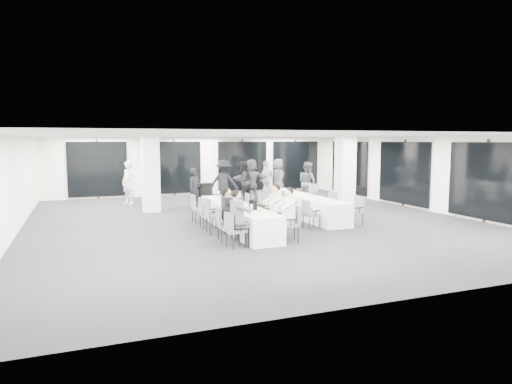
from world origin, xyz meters
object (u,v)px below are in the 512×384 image
Objects in this scene: chair_main_right_fourth at (256,206)px; standing_guest_a at (195,186)px; chair_main_left_second at (224,222)px; ice_bucket_near at (253,205)px; chair_main_left_fourth at (205,211)px; chair_main_right_mid at (268,210)px; chair_side_right_mid at (330,203)px; standing_guest_e at (278,176)px; chair_main_right_near at (292,221)px; standing_guest_g at (128,180)px; ice_bucket_far at (225,195)px; chair_main_left_mid at (213,213)px; banquet_table_main at (237,217)px; chair_side_right_near at (356,209)px; standing_guest_c at (224,180)px; standing_guest_d at (266,177)px; chair_side_left_near at (309,212)px; standing_guest_f at (251,177)px; cocktail_table at (205,195)px; chair_side_left_far at (271,199)px; banquet_table_side at (303,206)px; chair_main_right_far at (244,204)px; standing_guest_h at (307,180)px; chair_main_right_second at (279,215)px; chair_main_left_near at (233,228)px; chair_main_left_far at (197,207)px; standing_guest_b at (243,178)px.

chair_main_right_fourth is 3.93m from standing_guest_a.
ice_bucket_near reaches higher than chair_main_left_second.
chair_main_right_mid is at bearing 61.43° from chair_main_left_fourth.
standing_guest_e reaches higher than chair_side_right_mid.
ice_bucket_near is at bearing 51.00° from chair_main_right_near.
standing_guest_g reaches higher than ice_bucket_far.
chair_main_left_mid is 1.90m from chair_main_right_fourth.
banquet_table_main is 5.59× the size of chair_side_right_near.
standing_guest_d is at bearing -118.66° from standing_guest_c.
standing_guest_f is (0.69, 6.83, 0.55)m from chair_side_left_near.
chair_main_left_fourth is at bearing 45.61° from chair_main_right_near.
standing_guest_d is (4.56, 6.17, 0.45)m from chair_main_left_fourth.
chair_side_right_near is at bearing -55.75° from cocktail_table.
chair_main_left_fourth is 0.51× the size of standing_guest_a.
chair_side_left_far is 3.55× the size of ice_bucket_far.
banquet_table_main is 5.03× the size of cocktail_table.
chair_main_left_second is 6.70m from standing_guest_c.
standing_guest_c is (1.99, 5.35, 0.48)m from chair_main_left_mid.
standing_guest_e reaches higher than chair_side_right_near.
banquet_table_side is 2.11m from chair_main_right_far.
chair_side_right_mid is (4.56, 2.31, -0.01)m from chair_main_left_second.
cocktail_table is 0.55× the size of standing_guest_a.
chair_main_right_mid is 7.86m from standing_guest_e.
chair_main_left_mid is at bearing 98.03° from standing_guest_c.
standing_guest_f is 5.27m from standing_guest_g.
standing_guest_h reaches higher than chair_side_left_near.
banquet_table_side is at bearing -40.46° from chair_main_right_mid.
ice_bucket_far reaches higher than chair_side_right_near.
chair_side_right_mid is at bearing -25.99° from banquet_table_side.
chair_main_right_second is at bearing 89.79° from chair_side_right_near.
ice_bucket_far is at bearing 156.88° from chair_main_left_near.
chair_main_right_fourth is at bearing -138.50° from chair_side_left_near.
standing_guest_h is (4.63, 4.41, 0.62)m from banquet_table_main.
ice_bucket_near is (-1.06, -6.15, -0.17)m from standing_guest_c.
chair_main_right_near is at bearing -51.91° from ice_bucket_near.
chair_main_left_second is (-1.03, -5.88, -0.00)m from cocktail_table.
chair_main_left_near is at bearing -2.52° from chair_main_left_far.
standing_guest_g is at bearing -166.02° from chair_main_left_mid.
chair_side_right_near is (3.74, -0.62, 0.14)m from banquet_table_main.
standing_guest_b is (-1.46, 6.56, 0.50)m from chair_side_right_near.
standing_guest_c reaches higher than standing_guest_a.
chair_main_right_fourth is at bearing 88.63° from chair_side_right_mid.
chair_main_left_far is at bearing 53.32° from chair_side_right_near.
chair_main_left_second is 1.02× the size of chair_side_right_mid.
standing_guest_h is (3.80, 5.57, 0.42)m from chair_main_right_second.
chair_side_left_near is 3.16× the size of ice_bucket_far.
chair_main_right_far is at bearing 171.29° from banquet_table_side.
standing_guest_a is 6.56× the size of ice_bucket_near.
cocktail_table is at bearing 162.24° from chair_main_left_near.
chair_main_right_mid is 0.57× the size of standing_guest_a.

